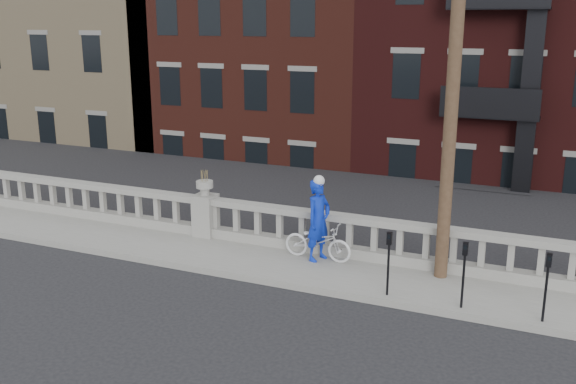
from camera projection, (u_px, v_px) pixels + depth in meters
name	position (u px, v px, depth m)	size (l,w,h in m)	color
ground	(110.00, 297.00, 13.46)	(120.00, 120.00, 0.00)	black
sidewalk	(187.00, 249.00, 16.09)	(32.00, 2.20, 0.15)	gray
balustrade	(206.00, 217.00, 16.79)	(28.00, 0.34, 1.03)	gray
planter_pedestal	(206.00, 210.00, 16.74)	(0.55, 0.55, 1.76)	gray
lower_level	(405.00, 80.00, 32.94)	(80.00, 44.00, 20.80)	#605E59
utility_pole	(456.00, 41.00, 12.88)	(1.60, 0.28, 10.00)	#422D1E
parking_meter_a	(389.00, 256.00, 13.01)	(0.10, 0.09, 1.36)	black
parking_meter_b	(464.00, 267.00, 12.43)	(0.10, 0.09, 1.36)	black
parking_meter_c	(547.00, 280.00, 11.85)	(0.10, 0.09, 1.36)	black
bicycle	(318.00, 241.00, 15.10)	(0.58, 1.67, 0.88)	silver
cyclist	(319.00, 220.00, 14.95)	(0.71, 0.46, 1.94)	#0B26B0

